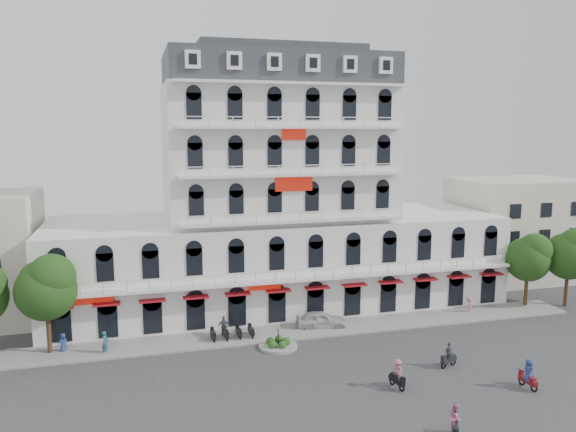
% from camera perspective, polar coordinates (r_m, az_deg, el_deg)
% --- Properties ---
extents(ground, '(120.00, 120.00, 0.00)m').
position_cam_1_polar(ground, '(43.18, 5.05, -15.66)').
color(ground, '#38383A').
rests_on(ground, ground).
extents(sidewalk, '(53.00, 4.00, 0.16)m').
position_cam_1_polar(sidewalk, '(51.04, 1.48, -11.57)').
color(sidewalk, gray).
rests_on(sidewalk, ground).
extents(main_building, '(45.00, 15.00, 25.80)m').
position_cam_1_polar(main_building, '(57.05, -1.08, 0.86)').
color(main_building, silver).
rests_on(main_building, ground).
extents(flank_building_east, '(14.00, 10.00, 12.00)m').
position_cam_1_polar(flank_building_east, '(72.71, 22.09, -1.22)').
color(flank_building_east, beige).
rests_on(flank_building_east, ground).
extents(traffic_island, '(3.20, 3.20, 1.60)m').
position_cam_1_polar(traffic_island, '(47.53, -1.01, -12.93)').
color(traffic_island, gray).
rests_on(traffic_island, ground).
extents(parked_scooter_row, '(4.40, 1.80, 1.10)m').
position_cam_1_polar(parked_scooter_row, '(49.54, -5.67, -12.36)').
color(parked_scooter_row, black).
rests_on(parked_scooter_row, ground).
extents(tree_west_inner, '(4.76, 4.76, 8.25)m').
position_cam_1_polar(tree_west_inner, '(48.38, -23.34, -6.50)').
color(tree_west_inner, '#382314').
rests_on(tree_west_inner, ground).
extents(tree_east_inner, '(4.40, 4.37, 7.57)m').
position_cam_1_polar(tree_east_inner, '(61.50, 23.26, -3.77)').
color(tree_east_inner, '#382314').
rests_on(tree_east_inner, ground).
extents(tree_east_outer, '(4.65, 4.65, 8.05)m').
position_cam_1_polar(tree_east_outer, '(63.25, 26.69, -3.36)').
color(tree_east_outer, '#382314').
rests_on(tree_east_outer, ground).
extents(parked_car, '(4.80, 2.64, 1.55)m').
position_cam_1_polar(parked_car, '(51.79, 3.35, -10.46)').
color(parked_car, silver).
rests_on(parked_car, ground).
extents(rider_southwest, '(1.04, 1.54, 2.21)m').
position_cam_1_polar(rider_southwest, '(35.98, 16.65, -19.29)').
color(rider_southwest, black).
rests_on(rider_southwest, ground).
extents(rider_east, '(0.63, 1.70, 2.14)m').
position_cam_1_polar(rider_east, '(43.76, 23.23, -14.51)').
color(rider_east, maroon).
rests_on(rider_east, ground).
extents(rider_northeast, '(1.63, 0.85, 1.97)m').
position_cam_1_polar(rider_northeast, '(45.43, 16.03, -13.42)').
color(rider_northeast, black).
rests_on(rider_northeast, ground).
extents(rider_center, '(0.80, 1.69, 2.12)m').
position_cam_1_polar(rider_center, '(41.18, 11.03, -15.36)').
color(rider_center, black).
rests_on(rider_center, ground).
extents(pedestrian_left, '(0.88, 0.67, 1.62)m').
position_cam_1_polar(pedestrian_left, '(49.72, -21.89, -11.90)').
color(pedestrian_left, navy).
rests_on(pedestrian_left, ground).
extents(pedestrian_mid, '(1.16, 0.63, 1.88)m').
position_cam_1_polar(pedestrian_mid, '(49.77, -6.52, -11.12)').
color(pedestrian_mid, '#54555C').
rests_on(pedestrian_mid, ground).
extents(pedestrian_right, '(1.18, 0.86, 1.63)m').
position_cam_1_polar(pedestrian_right, '(58.26, 17.92, -8.63)').
color(pedestrian_right, '#C267A2').
rests_on(pedestrian_right, ground).
extents(pedestrian_far, '(0.70, 0.83, 1.94)m').
position_cam_1_polar(pedestrian_far, '(48.20, -18.09, -12.15)').
color(pedestrian_far, '#24526E').
rests_on(pedestrian_far, ground).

